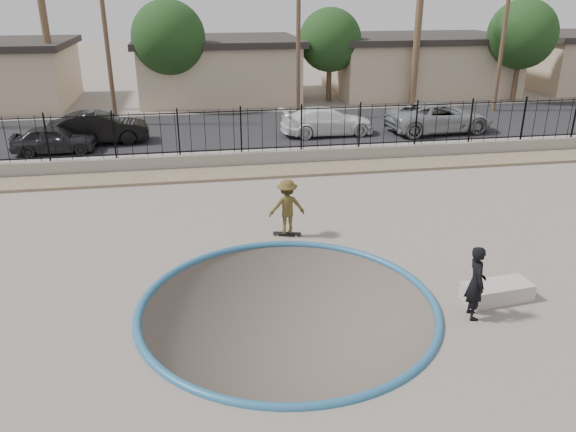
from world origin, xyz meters
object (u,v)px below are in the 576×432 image
Objects in this scene: car_a at (54,139)px; car_d at (439,117)px; concrete_ledge at (497,291)px; car_b at (99,128)px; car_c at (327,121)px; skater at (287,210)px; videographer at (476,283)px; skateboard at (287,234)px.

car_d is (18.50, 0.86, 0.15)m from car_a.
car_d is at bearing -88.73° from car_a.
concrete_ledge is 19.96m from car_b.
car_c is at bearing -95.24° from car_b.
car_a is at bearing 130.60° from concrete_ledge.
skater is 0.96× the size of videographer.
car_d reaches higher than car_b.
concrete_ledge is (0.94, 0.62, -0.66)m from videographer.
videographer is at bearing -42.35° from skateboard.
concrete_ledge is at bearing -150.44° from car_b.
car_c reaches higher than concrete_ledge.
car_b reaches higher than car_a.
car_a is 0.80× the size of car_b.
car_b is (-10.28, 17.12, -0.08)m from videographer.
car_c is (-0.22, 16.39, 0.51)m from concrete_ledge.
skateboard is at bearing -154.64° from car_b.
videographer is at bearing 120.77° from skater.
car_a is 18.52m from car_d.
skater is 0.30× the size of car_d.
car_a is (-12.98, 15.14, 0.45)m from concrete_ledge.
car_b is at bearing -53.76° from car_a.
skater is at bearing 43.14° from videographer.
videographer reaches higher than concrete_ledge.
car_c reaches higher than skateboard.
skateboard is 6.22m from concrete_ledge.
videographer is 0.37× the size of car_c.
skater is 13.86m from car_b.
car_d is at bearing 64.04° from skateboard.
concrete_ledge is 0.29× the size of car_d.
skater is 0.35× the size of car_c.
car_a is (-8.69, 10.64, 0.59)m from skateboard.
skater is at bearing 158.77° from car_c.
car_b is (-6.93, 12.00, -0.04)m from skater.
car_b is (-6.93, 12.00, 0.72)m from skateboard.
videographer is 19.83m from car_a.
videographer is at bearing -153.67° from car_b.
concrete_ledge is 16.39m from car_c.
car_d is at bearing -11.28° from videographer.
car_c is (4.07, 11.89, 0.65)m from skateboard.
skateboard is 12.58m from car_c.
car_b is at bearing 87.08° from car_c.
concrete_ledge is 19.95m from car_a.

